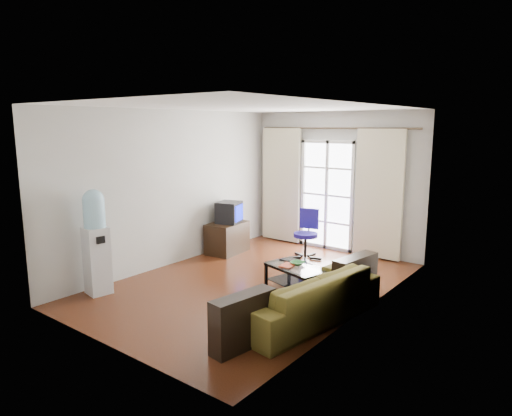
{
  "coord_description": "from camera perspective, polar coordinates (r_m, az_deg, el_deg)",
  "views": [
    {
      "loc": [
        4.18,
        -5.35,
        2.44
      ],
      "look_at": [
        -0.22,
        0.35,
        1.13
      ],
      "focal_mm": 32.0,
      "sensor_mm": 36.0,
      "label": 1
    }
  ],
  "objects": [
    {
      "name": "floor",
      "position": [
        7.22,
        -0.31,
        -9.43
      ],
      "size": [
        5.2,
        5.2,
        0.0
      ],
      "primitive_type": "plane",
      "color": "#522713",
      "rests_on": "ground"
    },
    {
      "name": "wall_right",
      "position": [
        5.96,
        13.46,
        -0.5
      ],
      "size": [
        0.02,
        5.2,
        2.7
      ],
      "primitive_type": "cube",
      "color": "#B3B1AA",
      "rests_on": "floor"
    },
    {
      "name": "tv_stand",
      "position": [
        8.85,
        -3.63,
        -3.71
      ],
      "size": [
        0.61,
        0.85,
        0.59
      ],
      "primitive_type": "cube",
      "rotation": [
        0.0,
        0.0,
        0.1
      ],
      "color": "black",
      "rests_on": "floor"
    },
    {
      "name": "bowl",
      "position": [
        6.9,
        5.2,
        -6.89
      ],
      "size": [
        0.25,
        0.25,
        0.05
      ],
      "primitive_type": "imported",
      "rotation": [
        0.0,
        0.0,
        -0.12
      ],
      "color": "green",
      "rests_on": "coffee_table"
    },
    {
      "name": "wall_back",
      "position": [
        9.05,
        9.89,
        3.27
      ],
      "size": [
        3.6,
        0.02,
        2.7
      ],
      "primitive_type": "cube",
      "color": "#B3B1AA",
      "rests_on": "floor"
    },
    {
      "name": "sofa",
      "position": [
        5.9,
        6.28,
        -10.88
      ],
      "size": [
        2.37,
        1.47,
        0.62
      ],
      "primitive_type": "imported",
      "rotation": [
        0.0,
        0.0,
        -1.72
      ],
      "color": "olive",
      "rests_on": "floor"
    },
    {
      "name": "crt_tv",
      "position": [
        8.77,
        -3.5,
        -0.52
      ],
      "size": [
        0.53,
        0.54,
        0.41
      ],
      "rotation": [
        0.0,
        0.0,
        0.3
      ],
      "color": "black",
      "rests_on": "tv_stand"
    },
    {
      "name": "coffee_table",
      "position": [
        6.88,
        5.08,
        -8.35
      ],
      "size": [
        1.03,
        0.75,
        0.38
      ],
      "rotation": [
        0.0,
        0.0,
        -0.27
      ],
      "color": "silver",
      "rests_on": "floor"
    },
    {
      "name": "radiator",
      "position": [
        8.8,
        13.99,
        -3.84
      ],
      "size": [
        0.64,
        0.12,
        0.64
      ],
      "primitive_type": "cube",
      "color": "gray",
      "rests_on": "floor"
    },
    {
      "name": "curtain_right",
      "position": [
        8.56,
        15.1,
        1.65
      ],
      "size": [
        0.9,
        0.07,
        2.35
      ],
      "primitive_type": "cube",
      "color": "beige",
      "rests_on": "curtain_rod"
    },
    {
      "name": "ceiling",
      "position": [
        6.79,
        -0.33,
        12.53
      ],
      "size": [
        5.2,
        5.2,
        0.0
      ],
      "primitive_type": "plane",
      "rotation": [
        3.14,
        0.0,
        0.0
      ],
      "color": "white",
      "rests_on": "wall_back"
    },
    {
      "name": "curtain_rod",
      "position": [
        8.89,
        9.79,
        9.8
      ],
      "size": [
        3.3,
        0.04,
        0.04
      ],
      "primitive_type": "cylinder",
      "rotation": [
        0.0,
        1.57,
        0.0
      ],
      "color": "#4C3F2D",
      "rests_on": "wall_back"
    },
    {
      "name": "french_door",
      "position": [
        9.11,
        8.84,
        1.59
      ],
      "size": [
        1.16,
        0.06,
        2.15
      ],
      "color": "white",
      "rests_on": "wall_back"
    },
    {
      "name": "curtain_left",
      "position": [
        9.58,
        3.17,
        2.89
      ],
      "size": [
        0.9,
        0.07,
        2.35
      ],
      "primitive_type": "cube",
      "color": "beige",
      "rests_on": "curtain_rod"
    },
    {
      "name": "task_chair",
      "position": [
        8.51,
        6.26,
        -4.51
      ],
      "size": [
        0.75,
        0.75,
        0.91
      ],
      "rotation": [
        0.0,
        0.0,
        0.24
      ],
      "color": "black",
      "rests_on": "floor"
    },
    {
      "name": "remote",
      "position": [
        7.09,
        3.6,
        -6.53
      ],
      "size": [
        0.17,
        0.06,
        0.02
      ],
      "primitive_type": "cube",
      "rotation": [
        0.0,
        0.0,
        -0.09
      ],
      "color": "black",
      "rests_on": "coffee_table"
    },
    {
      "name": "wall_left",
      "position": [
        8.1,
        -10.42,
        2.43
      ],
      "size": [
        0.02,
        5.2,
        2.7
      ],
      "primitive_type": "cube",
      "color": "#B3B1AA",
      "rests_on": "floor"
    },
    {
      "name": "wall_front",
      "position": [
        5.12,
        -18.55,
        -2.5
      ],
      "size": [
        3.6,
        0.02,
        2.7
      ],
      "primitive_type": "cube",
      "color": "#B3B1AA",
      "rests_on": "floor"
    },
    {
      "name": "water_cooler",
      "position": [
        6.99,
        -19.39,
        -3.77
      ],
      "size": [
        0.37,
        0.36,
        1.54
      ],
      "rotation": [
        0.0,
        0.0,
        -0.17
      ],
      "color": "silver",
      "rests_on": "floor"
    },
    {
      "name": "book",
      "position": [
        6.87,
        3.27,
        -7.06
      ],
      "size": [
        0.22,
        0.28,
        0.02
      ],
      "primitive_type": "imported",
      "rotation": [
        0.0,
        0.0,
        0.07
      ],
      "color": "maroon",
      "rests_on": "coffee_table"
    }
  ]
}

